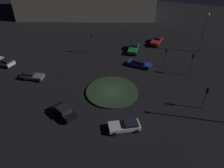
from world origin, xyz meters
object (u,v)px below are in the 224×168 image
at_px(car_white, 5,62).
at_px(traffic_light_west, 206,94).
at_px(car_blue, 140,63).
at_px(car_silver, 126,125).
at_px(car_red, 157,41).
at_px(traffic_light_southwest, 192,60).
at_px(streetlamp_southwest, 205,27).
at_px(car_black, 64,111).
at_px(traffic_light_southeast, 92,41).
at_px(car_green, 134,48).
at_px(car_grey, 32,76).
at_px(traffic_light_southwest_near, 166,54).

xyz_separation_m(car_white, traffic_light_west, (-37.23, -0.25, 2.01)).
distance_m(car_blue, car_silver, 16.97).
bearing_deg(car_silver, car_red, -117.54).
relative_size(traffic_light_southwest, streetlamp_southwest, 0.53).
distance_m(car_blue, traffic_light_west, 15.00).
bearing_deg(car_red, car_blue, 2.99).
distance_m(car_red, car_white, 33.07).
bearing_deg(traffic_light_southwest, car_black, 6.89).
distance_m(car_red, traffic_light_southeast, 15.60).
xyz_separation_m(car_black, streetlamp_southwest, (-17.36, -27.99, 4.93)).
distance_m(car_silver, car_white, 28.70).
distance_m(car_blue, car_red, 11.44).
xyz_separation_m(car_green, car_silver, (-5.39, 22.63, -0.09)).
distance_m(car_silver, car_grey, 20.32).
height_order(car_red, streetlamp_southwest, streetlamp_southwest).
height_order(car_blue, car_silver, car_blue).
bearing_deg(car_red, traffic_light_southwest_near, 27.42).
bearing_deg(traffic_light_southwest, traffic_light_southwest_near, -54.00).
distance_m(car_red, traffic_light_southwest_near, 10.92).
bearing_deg(car_red, traffic_light_southwest, 44.68).
xyz_separation_m(traffic_light_west, traffic_light_southwest_near, (7.55, -9.90, 0.10)).
relative_size(car_silver, traffic_light_southwest, 1.03).
xyz_separation_m(car_black, traffic_light_southwest_near, (-11.26, -18.64, 2.11)).
distance_m(car_green, car_grey, 22.05).
height_order(car_blue, car_red, car_red).
distance_m(car_white, streetlamp_southwest, 41.05).
distance_m(car_blue, car_green, 6.54).
relative_size(car_red, streetlamp_southwest, 0.51).
bearing_deg(streetlamp_southwest, car_green, 19.43).
bearing_deg(traffic_light_southwest_near, car_blue, -42.83).
relative_size(car_blue, streetlamp_southwest, 0.54).
bearing_deg(traffic_light_west, traffic_light_southeast, -28.41).
relative_size(car_white, traffic_light_southwest_near, 1.09).
distance_m(car_black, car_white, 20.28).
relative_size(car_red, traffic_light_southeast, 1.02).
xyz_separation_m(car_blue, car_red, (-1.01, -11.40, 0.03)).
xyz_separation_m(car_green, car_red, (-3.94, -5.55, -0.01)).
bearing_deg(car_silver, traffic_light_southwest_near, -127.11).
relative_size(car_black, car_white, 1.02).
height_order(car_blue, car_black, car_black).
distance_m(car_red, car_silver, 28.22).
relative_size(car_black, traffic_light_west, 1.15).
relative_size(car_grey, car_white, 0.97).
distance_m(traffic_light_west, streetlamp_southwest, 19.52).
xyz_separation_m(car_silver, traffic_light_southeast, (13.40, -18.41, 2.34)).
relative_size(car_black, streetlamp_southwest, 0.52).
distance_m(car_green, streetlamp_southwest, 15.23).
bearing_deg(car_red, car_grey, -30.70).
bearing_deg(car_grey, car_red, 41.93).
bearing_deg(car_white, traffic_light_southeast, -136.21).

